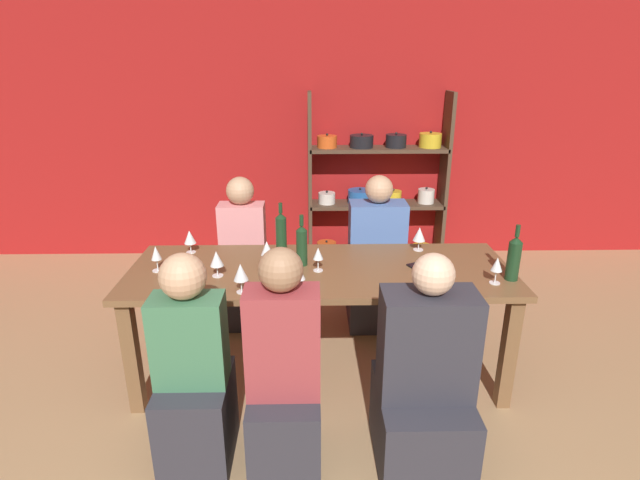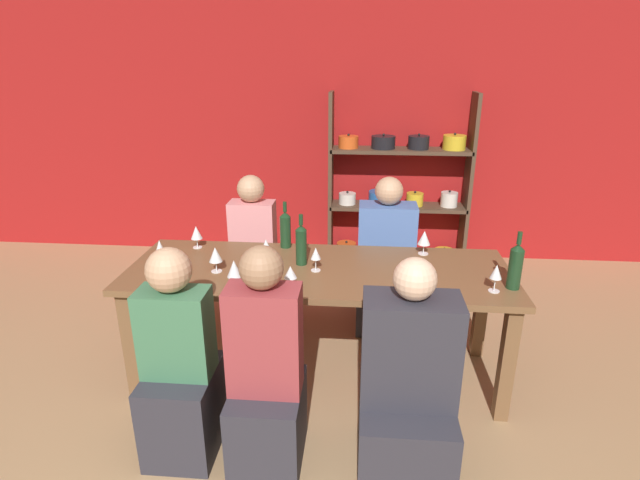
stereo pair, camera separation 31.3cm
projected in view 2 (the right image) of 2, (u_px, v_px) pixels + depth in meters
wall_back_red at (333, 126)px, 5.00m from camera, size 8.80×0.06×2.70m
shelf_unit at (398, 197)px, 4.99m from camera, size 1.39×0.30×1.70m
dining_table at (319, 282)px, 3.12m from camera, size 2.36×0.84×0.77m
wine_bottle_green at (285, 229)px, 3.39m from camera, size 0.07×0.07×0.32m
wine_bottle_dark at (301, 244)px, 3.11m from camera, size 0.07×0.07×0.33m
wine_bottle_amber at (516, 266)px, 2.78m from camera, size 0.08×0.08×0.34m
wine_glass_white_a at (290, 273)px, 2.73m from camera, size 0.07×0.07×0.16m
wine_glass_red_a at (196, 233)px, 3.39m from camera, size 0.08×0.08×0.16m
wine_glass_white_b at (266, 247)px, 3.09m from camera, size 0.07×0.07×0.18m
wine_glass_red_b at (215, 255)px, 3.01m from camera, size 0.08×0.08×0.16m
wine_glass_red_c at (234, 269)px, 2.78m from camera, size 0.08×0.08×0.17m
wine_glass_red_d at (316, 254)px, 3.02m from camera, size 0.06×0.06×0.15m
wine_glass_white_c at (160, 248)px, 3.12m from camera, size 0.07×0.07×0.16m
wine_glass_white_d at (496, 273)px, 2.75m from camera, size 0.07×0.07×0.16m
wine_glass_white_e at (424, 238)px, 3.28m from camera, size 0.08×0.08×0.16m
cell_phone at (420, 269)px, 3.07m from camera, size 0.17×0.13×0.01m
person_near_a at (266, 385)px, 2.50m from camera, size 0.36×0.45×1.20m
person_far_a at (385, 273)px, 3.87m from camera, size 0.43×0.54×1.19m
person_near_b at (181, 378)px, 2.58m from camera, size 0.35×0.44×1.16m
person_far_b at (255, 266)px, 3.95m from camera, size 0.35×0.43×1.18m
person_near_c at (406, 399)px, 2.46m from camera, size 0.46×0.57×1.17m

